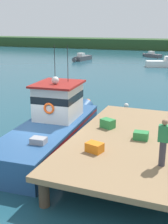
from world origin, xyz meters
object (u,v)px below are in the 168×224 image
Objects in this scene: moored_boat_off_the_point at (82,58)px; mooring_buoy_spare_mooring at (88,102)px; crate_stack_near_edge at (108,123)px; moored_boat_far_left at (152,55)px; moored_boat_far_right at (166,63)px; crate_single_by_cleat at (141,135)px; mooring_buoy_channel_marker at (126,106)px; main_fishing_boat at (54,125)px; crate_single_far at (95,147)px; deckhand_by_the_boat at (163,142)px.

moored_boat_off_the_point reaches higher than mooring_buoy_spare_mooring.
crate_stack_near_edge is 43.38m from moored_boat_far_left.
moored_boat_far_left is (10.14, 9.33, -0.06)m from moored_boat_off_the_point.
moored_boat_off_the_point is at bearing 167.42° from moored_boat_far_right.
mooring_buoy_channel_marker is at bearing 106.74° from crate_single_by_cleat.
moored_boat_far_right reaches higher than moored_boat_off_the_point.
main_fishing_boat is at bearing -102.82° from mooring_buoy_channel_marker.
crate_stack_near_edge reaches higher than crate_single_by_cleat.
moored_boat_far_right is 17.13× the size of mooring_buoy_channel_marker.
crate_single_far reaches higher than mooring_buoy_spare_mooring.
mooring_buoy_channel_marker is (-0.28, -22.93, -0.34)m from moored_boat_far_right.
crate_stack_near_edge is 0.12× the size of moored_boat_off_the_point.
main_fishing_boat is 16.48× the size of crate_single_far.
crate_stack_near_edge is 7.94m from mooring_buoy_channel_marker.
moored_boat_far_left is (-1.68, 43.24, -0.64)m from main_fishing_boat.
main_fishing_boat reaches higher than crate_stack_near_edge.
main_fishing_boat is at bearing 138.87° from crate_single_far.
mooring_buoy_spare_mooring is at bearing 116.38° from crate_stack_near_edge.
mooring_buoy_spare_mooring is (-1.09, 7.76, -0.79)m from main_fishing_boat.
crate_single_by_cleat is at bearing 117.41° from deckhand_by_the_boat.
mooring_buoy_channel_marker is at bearing -90.70° from moored_boat_far_right.
crate_single_by_cleat is at bearing -10.01° from main_fishing_boat.
mooring_buoy_spare_mooring is at bearing -177.51° from mooring_buoy_channel_marker.
main_fishing_boat is at bearing 169.99° from crate_single_by_cleat.
moored_boat_far_left is at bearing 95.85° from crate_single_far.
moored_boat_far_right is at bearing 95.78° from deckhand_by_the_boat.
moored_boat_far_left is (-4.70, 45.88, -1.01)m from crate_single_far.
deckhand_by_the_boat is 3.71× the size of mooring_buoy_spare_mooring.
main_fishing_boat is at bearing 152.34° from deckhand_by_the_boat.
crate_single_far is 46.13m from moored_boat_far_left.
moored_boat_far_right is at bearing -73.19° from moored_boat_far_left.
moored_boat_off_the_point is at bearing -137.39° from moored_boat_far_left.
moored_boat_off_the_point is 29.38m from mooring_buoy_channel_marker.
moored_boat_far_left is at bearing 95.61° from mooring_buoy_channel_marker.
moored_boat_far_right is (2.07, 30.81, -0.49)m from main_fishing_boat.
crate_stack_near_edge is 30.74m from moored_boat_far_right.
crate_stack_near_edge is at bearing -88.82° from moored_boat_far_right.
crate_single_by_cleat is 9.12m from mooring_buoy_channel_marker.
moored_boat_far_left is 35.53m from mooring_buoy_channel_marker.
crate_single_far is at bearing -68.42° from mooring_buoy_spare_mooring.
main_fishing_boat is 43.28m from moored_boat_far_left.
crate_single_far reaches higher than moored_boat_far_left.
crate_single_by_cleat is 1.00× the size of crate_stack_near_edge.
main_fishing_boat reaches higher than moored_boat_far_right.
deckhand_by_the_boat is at bearing -5.49° from crate_single_far.
mooring_buoy_channel_marker is at bearing 2.49° from mooring_buoy_spare_mooring.
mooring_buoy_spare_mooring is (0.59, -35.49, -0.15)m from moored_boat_far_left.
moored_boat_far_left is at bearing 90.95° from mooring_buoy_spare_mooring.
mooring_buoy_spare_mooring is 1.27× the size of mooring_buoy_channel_marker.
deckhand_by_the_boat is (5.49, -2.88, 1.05)m from main_fishing_boat.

